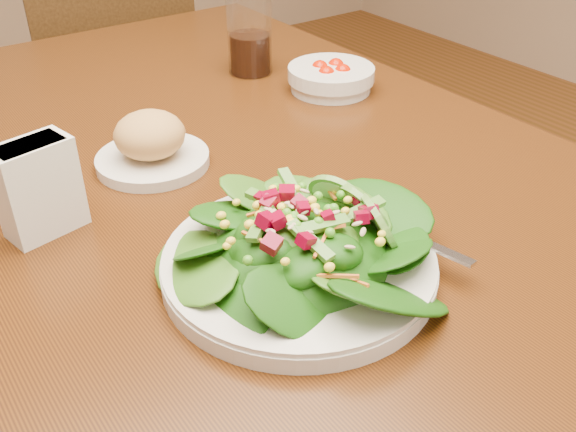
{
  "coord_description": "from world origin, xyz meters",
  "views": [
    {
      "loc": [
        -0.4,
        -0.71,
        1.19
      ],
      "look_at": [
        -0.07,
        -0.25,
        0.81
      ],
      "focal_mm": 40.0,
      "sensor_mm": 36.0,
      "label": 1
    }
  ],
  "objects": [
    {
      "name": "chair_far",
      "position": [
        0.23,
        1.03,
        0.51
      ],
      "size": [
        0.51,
        0.52,
        0.95
      ],
      "rotation": [
        0.0,
        0.0,
        2.96
      ],
      "color": "#4A3115",
      "rests_on": "ground_plane"
    },
    {
      "name": "dining_table",
      "position": [
        0.0,
        0.0,
        0.65
      ],
      "size": [
        0.9,
        1.4,
        0.75
      ],
      "color": "#4C2609",
      "rests_on": "ground_plane"
    },
    {
      "name": "salad_plate",
      "position": [
        -0.06,
        -0.27,
        0.78
      ],
      "size": [
        0.3,
        0.3,
        0.09
      ],
      "rotation": [
        0.0,
        0.0,
        -0.3
      ],
      "color": "silver",
      "rests_on": "dining_table"
    },
    {
      "name": "bread_plate",
      "position": [
        -0.09,
        0.05,
        0.78
      ],
      "size": [
        0.16,
        0.16,
        0.08
      ],
      "color": "silver",
      "rests_on": "dining_table"
    },
    {
      "name": "drinking_glass",
      "position": [
        0.22,
        0.28,
        0.81
      ],
      "size": [
        0.08,
        0.08,
        0.14
      ],
      "color": "silver",
      "rests_on": "dining_table"
    },
    {
      "name": "napkin_holder",
      "position": [
        -0.27,
        -0.02,
        0.81
      ],
      "size": [
        0.1,
        0.07,
        0.11
      ],
      "rotation": [
        0.0,
        0.0,
        0.2
      ],
      "color": "white",
      "rests_on": "dining_table"
    },
    {
      "name": "tomato_bowl",
      "position": [
        0.28,
        0.12,
        0.77
      ],
      "size": [
        0.15,
        0.15,
        0.05
      ],
      "color": "silver",
      "rests_on": "dining_table"
    }
  ]
}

